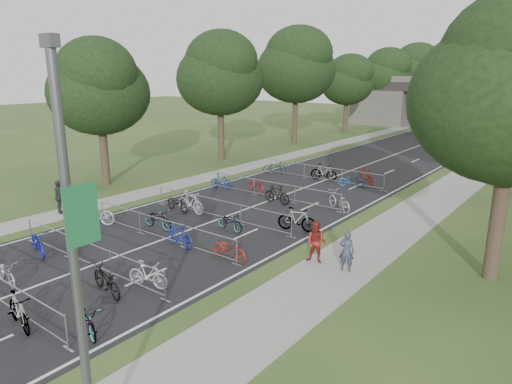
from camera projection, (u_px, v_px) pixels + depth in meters
road at (429, 142)px, 51.09m from camera, size 11.00×140.00×0.01m
sidewalk_right at (509, 149)px, 46.36m from camera, size 3.00×140.00×0.01m
sidewalk_left at (367, 136)px, 55.53m from camera, size 2.00×140.00×0.01m
lane_markings at (429, 142)px, 51.09m from camera, size 0.12×140.00×0.00m
overpass_bridge at (467, 103)px, 61.66m from camera, size 31.00×8.00×7.05m
lamppost at (75, 259)px, 8.37m from camera, size 0.61×0.65×8.21m
tree_left_0 at (99, 89)px, 30.13m from camera, size 6.72×6.72×10.25m
tree_left_1 at (220, 76)px, 39.09m from camera, size 7.56×7.56×11.53m
tree_left_2 at (296, 67)px, 48.06m from camera, size 8.40×8.40×12.81m
tree_left_3 at (348, 81)px, 57.65m from camera, size 6.72×6.72×10.25m
tree_left_4 at (386, 74)px, 66.62m from camera, size 7.56×7.56×11.53m
tree_left_5 at (414, 69)px, 75.59m from camera, size 8.40×8.40×12.81m
tree_left_6 at (436, 78)px, 85.18m from camera, size 6.72×6.72×10.25m
barrier_row_2 at (88, 254)px, 18.23m from camera, size 9.70×0.08×1.10m
barrier_row_3 at (161, 229)px, 21.13m from camera, size 9.70×0.08×1.10m
barrier_row_4 at (219, 209)px, 24.19m from camera, size 9.70×0.08×1.10m
barrier_row_5 at (274, 191)px, 28.01m from camera, size 9.70×0.08×1.10m
barrier_row_6 at (322, 174)px, 32.60m from camera, size 9.70×0.08×1.10m
bike_5 at (6, 272)px, 16.78m from camera, size 1.80×0.79×0.92m
bike_6 at (19, 312)px, 13.83m from camera, size 1.94×0.83×1.13m
bike_7 at (87, 320)px, 13.57m from camera, size 1.88×1.10×0.93m
bike_8 at (38, 242)px, 19.48m from camera, size 2.25×1.29×1.12m
bike_9 at (72, 239)px, 19.95m from camera, size 1.74×1.00×1.01m
bike_10 at (106, 280)px, 15.99m from camera, size 2.15×1.09×1.08m
bike_11 at (148, 275)px, 16.48m from camera, size 1.75×0.89×1.01m
bike_12 at (95, 214)px, 23.20m from camera, size 2.09×1.46×1.23m
bike_13 at (158, 219)px, 22.71m from camera, size 1.94×0.69×1.01m
bike_14 at (180, 235)px, 20.36m from camera, size 1.83×0.67×1.07m
bike_15 at (229, 249)px, 18.93m from camera, size 1.86×0.71×0.97m
bike_16 at (177, 203)px, 25.55m from camera, size 2.00×0.95×1.01m
bike_17 at (190, 202)px, 25.25m from camera, size 2.05×0.67×1.22m
bike_18 at (230, 222)px, 22.46m from camera, size 1.76×0.78×0.89m
bike_19 at (297, 220)px, 22.36m from camera, size 2.05×1.06×1.18m
bike_20 at (221, 181)px, 30.53m from camera, size 1.72×0.70×1.01m
bike_21 at (256, 185)px, 29.63m from camera, size 1.97×1.32×0.98m
bike_22 at (277, 194)px, 27.07m from camera, size 1.88×0.61×1.12m
bike_23 at (339, 201)px, 25.71m from camera, size 2.22×1.74×1.12m
bike_24 at (275, 167)px, 35.26m from camera, size 1.83×1.37×0.92m
bike_25 at (324, 172)px, 32.82m from camera, size 2.07×0.80×1.21m
bike_26 at (351, 180)px, 31.01m from camera, size 1.85×1.38×0.93m
bike_27 at (366, 176)px, 31.65m from camera, size 2.00×1.57×1.21m
pedestrian_a at (347, 251)px, 17.80m from camera, size 0.68×0.53×1.64m
pedestrian_b at (316, 243)px, 18.56m from camera, size 0.97×0.83×1.75m
pedestrian_c at (59, 197)px, 25.03m from camera, size 1.19×0.75×1.89m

